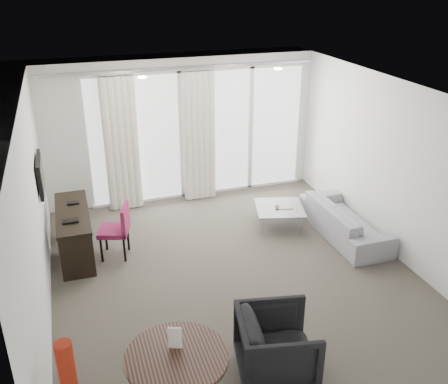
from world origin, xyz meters
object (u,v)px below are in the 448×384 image
object	(u,v)px
sofa	(345,220)
desk_chair	(114,231)
desk	(75,233)
rattan_chair_b	(261,143)
tub_armchair	(277,346)
rattan_chair_a	(206,150)
coffee_table	(279,216)

from	to	relation	value
sofa	desk_chair	bearing A→B (deg)	81.94
desk	rattan_chair_b	xyz separation A→B (m)	(4.20, 2.90, 0.05)
tub_armchair	rattan_chair_a	size ratio (longest dim) A/B	0.94
desk	sofa	distance (m)	4.26
sofa	rattan_chair_a	xyz separation A→B (m)	(-1.32, 3.52, 0.16)
tub_armchair	rattan_chair_b	world-z (taller)	rattan_chair_b
tub_armchair	coffee_table	world-z (taller)	tub_armchair
tub_armchair	rattan_chair_a	xyz separation A→B (m)	(0.96, 5.99, 0.06)
tub_armchair	rattan_chair_a	distance (m)	6.06
desk	sofa	size ratio (longest dim) A/B	0.81
desk	sofa	xyz separation A→B (m)	(4.19, -0.76, -0.08)
desk	coffee_table	size ratio (longest dim) A/B	1.96
tub_armchair	sofa	bearing A→B (deg)	-31.68
desk_chair	tub_armchair	world-z (taller)	desk_chair
sofa	rattan_chair_b	xyz separation A→B (m)	(0.01, 3.65, 0.13)
desk	rattan_chair_b	size ratio (longest dim) A/B	1.87
desk	rattan_chair_a	world-z (taller)	rattan_chair_a
sofa	rattan_chair_b	size ratio (longest dim) A/B	2.30
rattan_chair_a	rattan_chair_b	bearing A→B (deg)	18.05
rattan_chair_b	coffee_table	bearing A→B (deg)	-108.57
desk	rattan_chair_a	xyz separation A→B (m)	(2.87, 2.76, 0.08)
coffee_table	desk	bearing A→B (deg)	177.73
tub_armchair	coffee_table	xyz separation A→B (m)	(1.40, 3.09, -0.20)
sofa	rattan_chair_b	world-z (taller)	rattan_chair_b
desk	sofa	bearing A→B (deg)	-10.24
coffee_table	rattan_chair_b	bearing A→B (deg)	73.59
tub_armchair	desk	bearing A→B (deg)	41.66
desk_chair	sofa	world-z (taller)	desk_chair
rattan_chair_a	desk	bearing A→B (deg)	-123.86
tub_armchair	rattan_chair_b	size ratio (longest dim) A/B	1.00
desk	tub_armchair	size ratio (longest dim) A/B	1.86
rattan_chair_b	desk	bearing A→B (deg)	-147.56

